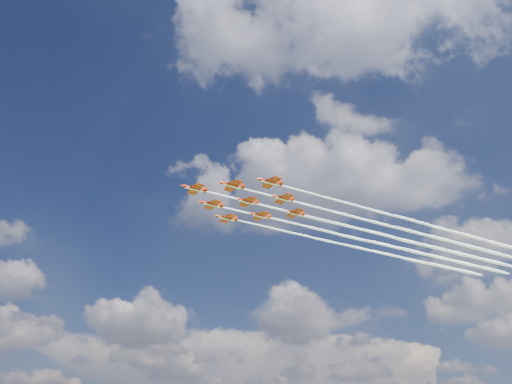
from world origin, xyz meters
TOP-DOWN VIEW (x-y plane):
  - jet_lead at (39.45, 39.92)m, footprint 108.07×112.77m
  - jet_row2_port at (51.47, 41.36)m, footprint 108.07×112.77m
  - jet_row2_starb at (40.37, 51.98)m, footprint 108.07×112.77m
  - jet_row3_port at (63.48, 42.80)m, footprint 108.07×112.77m
  - jet_row3_centre at (52.39, 53.43)m, footprint 108.07×112.77m
  - jet_row3_starb at (41.29, 64.05)m, footprint 108.07×112.77m
  - jet_row4_port at (64.40, 54.87)m, footprint 108.07×112.77m
  - jet_row4_starb at (53.31, 65.49)m, footprint 108.07×112.77m
  - jet_tail at (65.32, 66.93)m, footprint 108.07×112.77m

SIDE VIEW (x-z plane):
  - jet_lead at x=39.45m, z-range 87.45..89.80m
  - jet_row2_port at x=51.47m, z-range 87.45..89.80m
  - jet_row2_starb at x=40.37m, z-range 87.45..89.80m
  - jet_row3_port at x=63.48m, z-range 87.45..89.80m
  - jet_row3_centre at x=52.39m, z-range 87.45..89.80m
  - jet_row3_starb at x=41.29m, z-range 87.45..89.80m
  - jet_row4_port at x=64.40m, z-range 87.45..89.80m
  - jet_row4_starb at x=53.31m, z-range 87.45..89.80m
  - jet_tail at x=65.32m, z-range 87.45..89.80m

